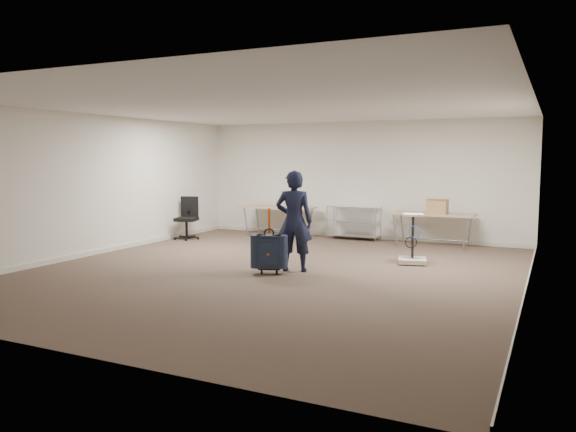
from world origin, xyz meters
The scene contains 10 objects.
ground centered at (0.00, 0.00, 0.00)m, with size 9.00×9.00×0.00m, color #48382B.
room_shell centered at (0.00, 1.38, 0.05)m, with size 8.00×9.00×9.00m.
folding_table_left centered at (-1.90, 3.95, 0.68)m, with size 1.80×0.75×0.73m.
folding_table_right centered at (1.90, 3.95, 0.68)m, with size 1.80×0.75×0.73m.
wire_shelf centered at (0.00, 4.20, 0.44)m, with size 1.22×0.47×0.80m.
person centered at (0.30, 0.17, 0.87)m, with size 0.63×0.41×1.73m, color black.
suitcase centered at (0.03, -0.23, 0.38)m, with size 0.46×0.36×1.11m.
office_chair centered at (-3.61, 2.51, 0.31)m, with size 0.61×0.61×1.01m.
equipment_cart centered at (1.98, 1.73, 0.24)m, with size 0.61×0.61×0.92m.
cardboard_box centered at (2.01, 3.85, 0.89)m, with size 0.42×0.32×0.32m, color olive.
Camera 1 is at (4.32, -8.45, 1.95)m, focal length 35.00 mm.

